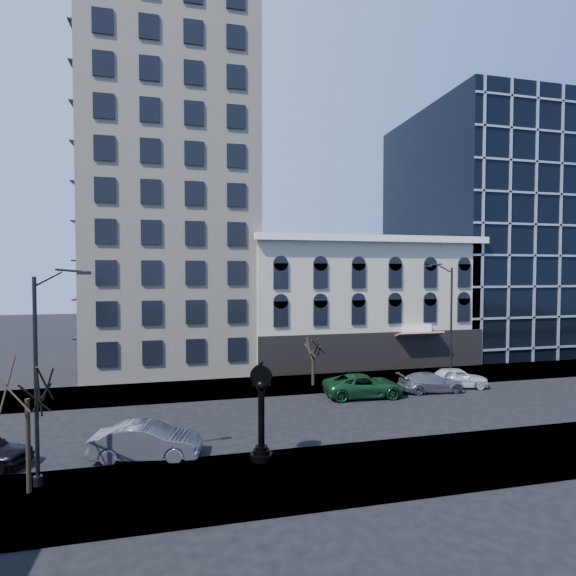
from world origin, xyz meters
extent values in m
plane|color=black|center=(0.00, 0.00, 0.00)|extent=(160.00, 160.00, 0.00)
cube|color=gray|center=(0.00, 8.00, 0.06)|extent=(160.00, 6.00, 0.12)
cube|color=gray|center=(0.00, -8.00, 0.06)|extent=(160.00, 6.00, 0.12)
cube|color=beige|center=(-6.00, 19.00, 19.00)|extent=(15.00, 15.00, 38.00)
cube|color=#B2AD93|center=(12.00, 16.00, 6.00)|extent=(22.00, 10.00, 12.00)
cube|color=white|center=(12.00, 10.80, 12.20)|extent=(22.60, 0.80, 0.60)
cube|color=black|center=(12.00, 10.95, 1.80)|extent=(22.00, 0.30, 3.60)
cube|color=maroon|center=(16.00, 10.40, 3.40)|extent=(4.50, 1.18, 0.55)
cube|color=black|center=(32.00, 21.00, 14.00)|extent=(20.00, 20.00, 28.00)
cylinder|color=black|center=(-1.69, -6.00, 0.27)|extent=(1.08, 1.08, 0.30)
cylinder|color=black|center=(-1.69, -6.00, 0.51)|extent=(0.79, 0.79, 0.20)
cylinder|color=black|center=(-1.69, -6.00, 0.69)|extent=(0.59, 0.59, 0.16)
cylinder|color=black|center=(-1.69, -6.00, 2.19)|extent=(0.31, 0.31, 2.85)
sphere|color=black|center=(-1.69, -6.00, 3.71)|extent=(0.55, 0.55, 0.55)
cube|color=black|center=(-1.69, -6.00, 3.81)|extent=(0.91, 0.51, 0.25)
cylinder|color=black|center=(-1.69, -6.00, 4.20)|extent=(1.07, 0.65, 1.02)
cylinder|color=white|center=(-1.69, -6.17, 4.20)|extent=(0.82, 0.32, 0.87)
cylinder|color=white|center=(-1.69, -5.83, 4.20)|extent=(0.82, 0.32, 0.87)
sphere|color=black|center=(-1.69, -6.00, 4.79)|extent=(0.20, 0.20, 0.20)
cylinder|color=black|center=(-11.32, -6.42, 4.53)|extent=(0.16, 0.16, 8.81)
cylinder|color=black|center=(-11.32, -6.42, 0.32)|extent=(0.37, 0.37, 0.41)
cube|color=black|center=(-9.40, -6.14, 9.09)|extent=(0.59, 0.30, 0.14)
cylinder|color=black|center=(16.42, 6.00, 4.80)|extent=(0.17, 0.17, 9.37)
cylinder|color=black|center=(16.42, 6.00, 0.34)|extent=(0.39, 0.39, 0.44)
cube|color=black|center=(14.49, 6.75, 9.65)|extent=(0.65, 0.44, 0.15)
cylinder|color=black|center=(-11.49, -6.99, 2.05)|extent=(0.19, 0.19, 3.86)
cylinder|color=black|center=(4.79, 7.10, 1.50)|extent=(0.25, 0.25, 2.76)
imported|color=#595B60|center=(-7.08, -4.30, 0.86)|extent=(5.44, 2.71, 1.71)
imported|color=#143F1E|center=(7.58, 3.43, 0.82)|extent=(6.09, 3.11, 1.65)
imported|color=#595B60|center=(13.11, 3.53, 0.72)|extent=(5.12, 2.39, 1.45)
imported|color=silver|center=(15.84, 4.20, 0.78)|extent=(4.91, 2.87, 1.57)
camera|label=1|loc=(-5.36, -26.97, 9.11)|focal=28.00mm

